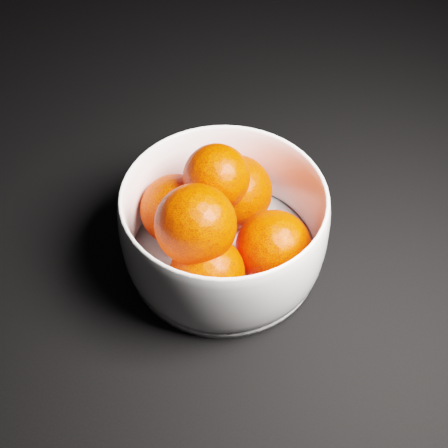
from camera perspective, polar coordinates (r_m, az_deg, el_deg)
bowl at (r=0.61m, az=0.00°, el=-0.30°), size 0.20×0.20×0.10m
orange_pile at (r=0.61m, az=-0.53°, el=0.34°), size 0.15×0.16×0.12m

